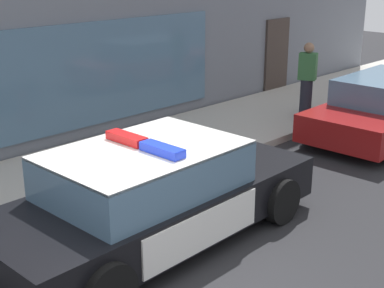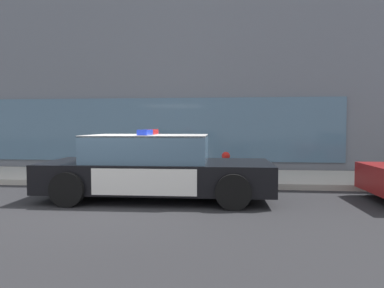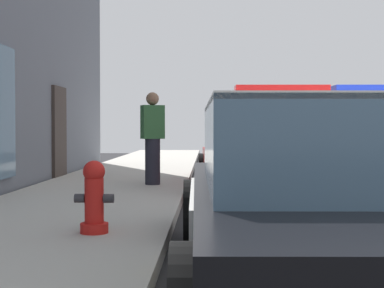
% 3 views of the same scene
% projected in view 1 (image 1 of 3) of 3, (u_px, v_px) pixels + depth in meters
% --- Properties ---
extents(ground, '(48.00, 48.00, 0.00)m').
position_uv_depth(ground, '(128.00, 286.00, 6.66)').
color(ground, '#262628').
extents(police_cruiser, '(4.89, 2.20, 1.49)m').
position_uv_depth(police_cruiser, '(153.00, 195.00, 7.53)').
color(police_cruiser, black).
rests_on(police_cruiser, ground).
extents(fire_hydrant, '(0.34, 0.39, 0.73)m').
position_uv_depth(fire_hydrant, '(143.00, 148.00, 9.94)').
color(fire_hydrant, red).
rests_on(fire_hydrant, sidewalk).
extents(pedestrian_on_sidewalk, '(0.39, 0.47, 1.71)m').
position_uv_depth(pedestrian_on_sidewalk, '(307.00, 79.00, 13.03)').
color(pedestrian_on_sidewalk, '#23232D').
rests_on(pedestrian_on_sidewalk, sidewalk).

